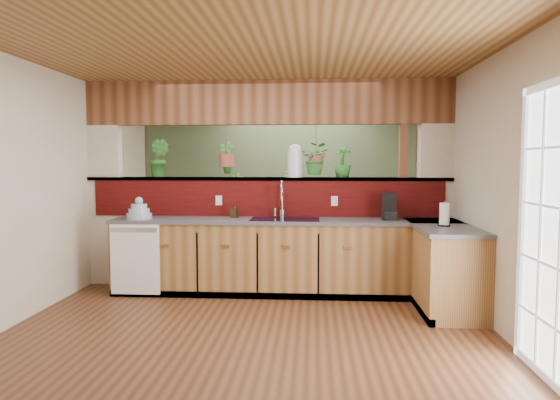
# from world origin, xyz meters

# --- Properties ---
(ground) EXTENTS (4.60, 7.00, 0.01)m
(ground) POSITION_xyz_m (0.00, 0.00, 0.00)
(ground) COLOR #4E2B18
(ground) RESTS_ON ground
(ceiling) EXTENTS (4.60, 7.00, 0.01)m
(ceiling) POSITION_xyz_m (0.00, 0.00, 2.60)
(ceiling) COLOR brown
(ceiling) RESTS_ON ground
(wall_back) EXTENTS (4.60, 0.02, 2.60)m
(wall_back) POSITION_xyz_m (0.00, 3.50, 1.30)
(wall_back) COLOR beige
(wall_back) RESTS_ON ground
(wall_front) EXTENTS (4.60, 0.02, 2.60)m
(wall_front) POSITION_xyz_m (0.00, -3.50, 1.30)
(wall_front) COLOR beige
(wall_front) RESTS_ON ground
(wall_left) EXTENTS (0.02, 7.00, 2.60)m
(wall_left) POSITION_xyz_m (-2.30, 0.00, 1.30)
(wall_left) COLOR beige
(wall_left) RESTS_ON ground
(wall_right) EXTENTS (0.02, 7.00, 2.60)m
(wall_right) POSITION_xyz_m (2.30, 0.00, 1.30)
(wall_right) COLOR beige
(wall_right) RESTS_ON ground
(pass_through_partition) EXTENTS (4.60, 0.21, 2.60)m
(pass_through_partition) POSITION_xyz_m (0.03, 1.35, 1.19)
(pass_through_partition) COLOR beige
(pass_through_partition) RESTS_ON ground
(pass_through_ledge) EXTENTS (4.60, 0.21, 0.04)m
(pass_through_ledge) POSITION_xyz_m (0.00, 1.35, 1.37)
(pass_through_ledge) COLOR brown
(pass_through_ledge) RESTS_ON ground
(header_beam) EXTENTS (4.60, 0.15, 0.55)m
(header_beam) POSITION_xyz_m (0.00, 1.35, 2.33)
(header_beam) COLOR brown
(header_beam) RESTS_ON ground
(sage_backwall) EXTENTS (4.55, 0.02, 2.55)m
(sage_backwall) POSITION_xyz_m (0.00, 3.48, 1.30)
(sage_backwall) COLOR #495C3F
(sage_backwall) RESTS_ON ground
(countertop) EXTENTS (4.14, 1.52, 0.90)m
(countertop) POSITION_xyz_m (0.84, 0.87, 0.45)
(countertop) COLOR brown
(countertop) RESTS_ON ground
(dishwasher) EXTENTS (0.58, 0.03, 0.82)m
(dishwasher) POSITION_xyz_m (-1.48, 0.66, 0.46)
(dishwasher) COLOR white
(dishwasher) RESTS_ON ground
(navy_sink) EXTENTS (0.82, 0.50, 0.18)m
(navy_sink) POSITION_xyz_m (0.25, 0.98, 0.82)
(navy_sink) COLOR black
(navy_sink) RESTS_ON countertop
(french_door) EXTENTS (0.06, 1.02, 2.16)m
(french_door) POSITION_xyz_m (2.27, -1.30, 1.05)
(french_door) COLOR white
(french_door) RESTS_ON ground
(faucet) EXTENTS (0.20, 0.20, 0.46)m
(faucet) POSITION_xyz_m (0.20, 1.13, 1.15)
(faucet) COLOR #B7B7B2
(faucet) RESTS_ON countertop
(dish_stack) EXTENTS (0.30, 0.30, 0.26)m
(dish_stack) POSITION_xyz_m (-1.51, 0.91, 0.98)
(dish_stack) COLOR #97A9C3
(dish_stack) RESTS_ON countertop
(soap_dispenser) EXTENTS (0.10, 0.10, 0.17)m
(soap_dispenser) POSITION_xyz_m (-0.38, 1.09, 0.99)
(soap_dispenser) COLOR #3B2915
(soap_dispenser) RESTS_ON countertop
(coffee_maker) EXTENTS (0.17, 0.28, 0.31)m
(coffee_maker) POSITION_xyz_m (1.49, 1.02, 1.04)
(coffee_maker) COLOR black
(coffee_maker) RESTS_ON countertop
(paper_towel) EXTENTS (0.12, 0.12, 0.26)m
(paper_towel) POSITION_xyz_m (1.98, 0.43, 1.02)
(paper_towel) COLOR black
(paper_towel) RESTS_ON countertop
(glass_jar) EXTENTS (0.19, 0.19, 0.42)m
(glass_jar) POSITION_xyz_m (0.35, 1.35, 1.60)
(glass_jar) COLOR silver
(glass_jar) RESTS_ON pass_through_ledge
(ledge_plant_left) EXTENTS (0.31, 0.28, 0.48)m
(ledge_plant_left) POSITION_xyz_m (-1.39, 1.35, 1.63)
(ledge_plant_left) COLOR #276724
(ledge_plant_left) RESTS_ON pass_through_ledge
(ledge_plant_right) EXTENTS (0.22, 0.22, 0.38)m
(ledge_plant_right) POSITION_xyz_m (0.95, 1.35, 1.58)
(ledge_plant_right) COLOR #276724
(ledge_plant_right) RESTS_ON pass_through_ledge
(hanging_plant_a) EXTENTS (0.23, 0.19, 0.54)m
(hanging_plant_a) POSITION_xyz_m (-0.51, 1.35, 1.77)
(hanging_plant_a) COLOR brown
(hanging_plant_a) RESTS_ON header_beam
(hanging_plant_b) EXTENTS (0.42, 0.39, 0.55)m
(hanging_plant_b) POSITION_xyz_m (0.62, 1.35, 1.79)
(hanging_plant_b) COLOR brown
(hanging_plant_b) RESTS_ON header_beam
(shelving_console) EXTENTS (1.38, 0.38, 0.92)m
(shelving_console) POSITION_xyz_m (-0.17, 3.25, 0.50)
(shelving_console) COLOR black
(shelving_console) RESTS_ON ground
(shelf_plant_a) EXTENTS (0.26, 0.19, 0.45)m
(shelf_plant_a) POSITION_xyz_m (-0.68, 3.25, 1.19)
(shelf_plant_a) COLOR #276724
(shelf_plant_a) RESTS_ON shelving_console
(shelf_plant_b) EXTENTS (0.35, 0.35, 0.49)m
(shelf_plant_b) POSITION_xyz_m (0.21, 3.25, 1.21)
(shelf_plant_b) COLOR #276724
(shelf_plant_b) RESTS_ON shelving_console
(floor_plant) EXTENTS (0.75, 0.65, 0.82)m
(floor_plant) POSITION_xyz_m (0.42, 2.38, 0.41)
(floor_plant) COLOR #276724
(floor_plant) RESTS_ON ground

